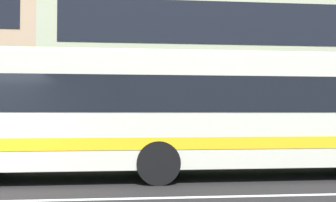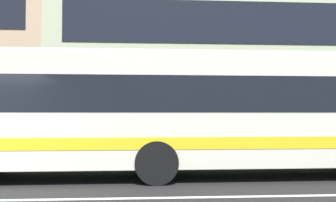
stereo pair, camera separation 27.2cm
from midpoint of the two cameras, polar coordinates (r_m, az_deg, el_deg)
The scene contains 3 objects.
hedge_row_far at distance 13.97m, azimuth -8.32°, elevation -6.76°, with size 17.87×1.10×0.86m, color #35722E.
apartment_block_right at distance 24.42m, azimuth 12.45°, elevation 6.66°, with size 24.01×8.99×10.47m.
transit_bus at distance 10.10m, azimuth 1.65°, elevation -1.27°, with size 12.33×2.66×3.13m.
Camera 1 is at (3.16, -7.48, 1.61)m, focal length 41.57 mm.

